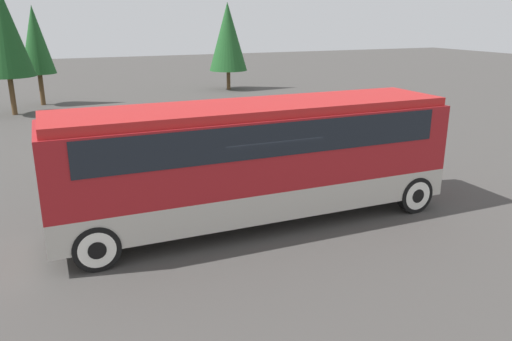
{
  "coord_description": "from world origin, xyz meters",
  "views": [
    {
      "loc": [
        -4.9,
        -11.46,
        5.3
      ],
      "look_at": [
        0.0,
        0.0,
        1.44
      ],
      "focal_mm": 35.0,
      "sensor_mm": 36.0,
      "label": 1
    }
  ],
  "objects_px": {
    "tour_bus": "(259,152)",
    "parked_car_mid": "(273,124)",
    "parked_car_far": "(123,134)",
    "parked_car_near": "(186,152)"
  },
  "relations": [
    {
      "from": "tour_bus",
      "to": "parked_car_near",
      "type": "relative_size",
      "value": 2.59
    },
    {
      "from": "parked_car_mid",
      "to": "parked_car_far",
      "type": "xyz_separation_m",
      "value": [
        -6.53,
        0.49,
        0.04
      ]
    },
    {
      "from": "parked_car_near",
      "to": "parked_car_mid",
      "type": "height_order",
      "value": "parked_car_near"
    },
    {
      "from": "tour_bus",
      "to": "parked_car_near",
      "type": "height_order",
      "value": "tour_bus"
    },
    {
      "from": "parked_car_mid",
      "to": "parked_car_far",
      "type": "relative_size",
      "value": 0.93
    },
    {
      "from": "tour_bus",
      "to": "parked_car_mid",
      "type": "relative_size",
      "value": 2.37
    },
    {
      "from": "tour_bus",
      "to": "parked_car_mid",
      "type": "xyz_separation_m",
      "value": [
        4.36,
        8.47,
        -1.25
      ]
    },
    {
      "from": "tour_bus",
      "to": "parked_car_far",
      "type": "bearing_deg",
      "value": 103.64
    },
    {
      "from": "parked_car_mid",
      "to": "parked_car_near",
      "type": "bearing_deg",
      "value": -145.79
    },
    {
      "from": "tour_bus",
      "to": "parked_car_far",
      "type": "height_order",
      "value": "tour_bus"
    }
  ]
}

